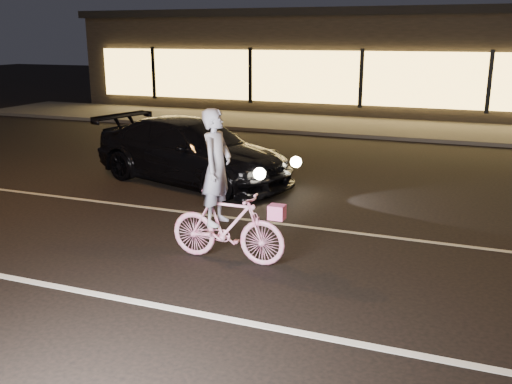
% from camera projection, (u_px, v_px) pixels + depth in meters
% --- Properties ---
extents(ground, '(90.00, 90.00, 0.00)m').
position_uv_depth(ground, '(163.00, 255.00, 8.56)').
color(ground, black).
rests_on(ground, ground).
extents(lane_stripe_near, '(60.00, 0.12, 0.01)m').
position_uv_depth(lane_stripe_near, '(103.00, 295.00, 7.21)').
color(lane_stripe_near, silver).
rests_on(lane_stripe_near, ground).
extents(lane_stripe_far, '(60.00, 0.10, 0.01)m').
position_uv_depth(lane_stripe_far, '(219.00, 216.00, 10.35)').
color(lane_stripe_far, gray).
rests_on(lane_stripe_far, ground).
extents(sidewalk, '(30.00, 4.00, 0.12)m').
position_uv_depth(sidewalk, '(349.00, 126.00, 20.22)').
color(sidewalk, '#383533').
rests_on(sidewalk, ground).
extents(storefront, '(25.40, 8.42, 4.20)m').
position_uv_depth(storefront, '(380.00, 59.00, 25.03)').
color(storefront, black).
rests_on(storefront, ground).
extents(cyclist, '(1.76, 0.61, 2.21)m').
position_uv_depth(cyclist, '(224.00, 209.00, 8.14)').
color(cyclist, '#FF4298').
rests_on(cyclist, ground).
extents(sedan, '(5.18, 3.15, 1.40)m').
position_uv_depth(sedan, '(192.00, 151.00, 12.61)').
color(sedan, black).
rests_on(sedan, ground).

